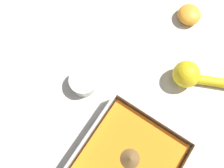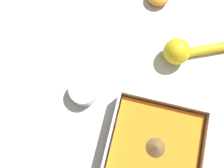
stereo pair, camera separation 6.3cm
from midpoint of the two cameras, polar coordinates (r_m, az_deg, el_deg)
ground_plane at (r=0.64m, az=4.43°, el=-13.21°), size 4.00×4.00×0.00m
square_dish at (r=0.61m, az=6.84°, el=-16.39°), size 0.21×0.21×0.06m
spice_bowl at (r=0.65m, az=-3.43°, el=0.02°), size 0.07×0.07×0.03m
lemon_squeezer at (r=0.68m, az=19.99°, el=1.19°), size 0.19×0.11×0.07m
lemon_half at (r=0.76m, az=18.80°, el=13.76°), size 0.06×0.06×0.03m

